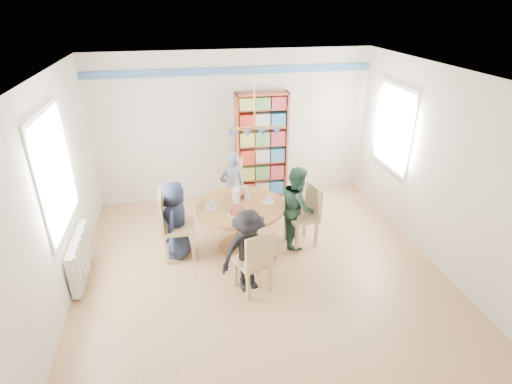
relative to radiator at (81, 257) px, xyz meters
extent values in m
plane|color=tan|center=(2.42, -0.30, -0.35)|extent=(5.00, 5.00, 0.00)
plane|color=white|center=(2.42, -0.30, 2.35)|extent=(5.00, 5.00, 0.00)
plane|color=silver|center=(2.42, 2.20, 1.00)|extent=(5.00, 0.00, 5.00)
plane|color=silver|center=(2.42, -2.80, 1.00)|extent=(5.00, 0.00, 5.00)
plane|color=silver|center=(-0.08, -0.30, 1.00)|extent=(0.00, 5.00, 5.00)
plane|color=silver|center=(4.92, -0.30, 1.00)|extent=(0.00, 5.00, 5.00)
cube|color=#376098|center=(2.42, 2.18, 2.00)|extent=(5.00, 0.02, 0.12)
cube|color=white|center=(-0.07, 0.00, 1.25)|extent=(0.03, 1.32, 1.52)
cube|color=white|center=(-0.05, 0.00, 1.25)|extent=(0.01, 1.20, 1.40)
cube|color=white|center=(4.90, 1.00, 1.20)|extent=(0.03, 1.12, 1.42)
cube|color=white|center=(4.88, 1.00, 1.20)|extent=(0.01, 1.00, 1.30)
cylinder|color=gold|center=(2.42, 0.20, 1.98)|extent=(0.01, 0.01, 0.75)
cylinder|color=gold|center=(2.42, 0.20, 1.60)|extent=(0.80, 0.02, 0.02)
cone|color=#3D5CAC|center=(2.12, 0.20, 1.52)|extent=(0.11, 0.11, 0.10)
cone|color=#3D5CAC|center=(2.32, 0.20, 1.52)|extent=(0.11, 0.11, 0.10)
cone|color=#3D5CAC|center=(2.52, 0.20, 1.52)|extent=(0.11, 0.11, 0.10)
cone|color=#3D5CAC|center=(2.72, 0.20, 1.52)|extent=(0.11, 0.11, 0.10)
cube|color=silver|center=(0.00, 0.00, 0.00)|extent=(0.10, 1.00, 0.60)
cube|color=silver|center=(0.06, -0.40, 0.00)|extent=(0.02, 0.06, 0.56)
cube|color=silver|center=(0.06, -0.20, 0.00)|extent=(0.02, 0.06, 0.56)
cube|color=silver|center=(0.06, 0.00, 0.00)|extent=(0.02, 0.06, 0.56)
cube|color=silver|center=(0.06, 0.20, 0.00)|extent=(0.02, 0.06, 0.56)
cube|color=silver|center=(0.06, 0.40, 0.00)|extent=(0.02, 0.06, 0.56)
cylinder|color=brown|center=(2.23, 0.32, 0.37)|extent=(1.30, 1.30, 0.05)
cylinder|color=brown|center=(2.23, 0.32, 0.00)|extent=(0.16, 0.16, 0.70)
cylinder|color=brown|center=(2.23, 0.32, -0.33)|extent=(0.70, 0.70, 0.04)
cube|color=tan|center=(1.31, 0.29, 0.15)|extent=(0.46, 0.46, 0.06)
cube|color=tan|center=(1.10, 0.29, 0.42)|extent=(0.04, 0.46, 0.55)
cube|color=tan|center=(1.50, 0.11, -0.11)|extent=(0.04, 0.04, 0.48)
cube|color=tan|center=(1.50, 0.48, -0.11)|extent=(0.04, 0.04, 0.48)
cube|color=tan|center=(1.12, 0.11, -0.11)|extent=(0.04, 0.04, 0.48)
cube|color=tan|center=(1.12, 0.48, -0.11)|extent=(0.04, 0.04, 0.48)
cube|color=tan|center=(3.16, 0.28, 0.11)|extent=(0.51, 0.51, 0.05)
cube|color=tan|center=(3.35, 0.33, 0.36)|extent=(0.14, 0.42, 0.51)
cube|color=tan|center=(2.95, 0.41, -0.13)|extent=(0.05, 0.05, 0.44)
cube|color=tan|center=(3.03, 0.07, -0.13)|extent=(0.05, 0.05, 0.44)
cube|color=tan|center=(3.29, 0.49, -0.13)|extent=(0.05, 0.05, 0.44)
cube|color=tan|center=(3.37, 0.16, -0.13)|extent=(0.05, 0.05, 0.44)
cube|color=tan|center=(2.24, 1.31, 0.13)|extent=(0.48, 0.48, 0.05)
cube|color=tan|center=(2.23, 1.51, 0.40)|extent=(0.45, 0.07, 0.54)
cube|color=tan|center=(2.07, 1.11, -0.12)|extent=(0.05, 0.05, 0.46)
cube|color=tan|center=(2.44, 1.13, -0.12)|extent=(0.05, 0.05, 0.46)
cube|color=tan|center=(2.05, 1.48, -0.12)|extent=(0.05, 0.05, 0.46)
cube|color=tan|center=(2.41, 1.50, -0.12)|extent=(0.05, 0.05, 0.46)
cube|color=tan|center=(2.23, -0.65, 0.09)|extent=(0.52, 0.52, 0.05)
cube|color=tan|center=(2.29, -0.82, 0.33)|extent=(0.40, 0.18, 0.49)
cube|color=tan|center=(2.33, -0.43, -0.14)|extent=(0.05, 0.05, 0.42)
cube|color=tan|center=(2.01, -0.55, -0.14)|extent=(0.05, 0.05, 0.42)
cube|color=tan|center=(2.44, -0.74, -0.14)|extent=(0.05, 0.05, 0.42)
cube|color=tan|center=(2.13, -0.86, -0.14)|extent=(0.05, 0.05, 0.42)
imported|color=#192237|center=(1.29, 0.33, 0.24)|extent=(0.53, 0.66, 1.18)
imported|color=#1B3628|center=(3.10, 0.33, 0.28)|extent=(0.57, 0.68, 1.27)
imported|color=gray|center=(2.22, 1.20, 0.28)|extent=(0.51, 0.39, 1.25)
imported|color=black|center=(2.18, -0.62, 0.23)|extent=(0.83, 0.60, 1.16)
cube|color=brown|center=(2.44, 2.04, 0.65)|extent=(0.04, 0.28, 1.99)
cube|color=brown|center=(3.36, 2.04, 0.65)|extent=(0.04, 0.28, 1.99)
cube|color=brown|center=(2.90, 2.04, 1.63)|extent=(0.95, 0.28, 0.04)
cube|color=brown|center=(2.90, 2.04, -0.32)|extent=(0.95, 0.28, 0.06)
cube|color=brown|center=(2.90, 2.17, 0.65)|extent=(0.95, 0.02, 1.99)
cube|color=brown|center=(2.90, 2.04, 0.03)|extent=(0.89, 0.27, 0.02)
cube|color=brown|center=(2.90, 2.04, 0.36)|extent=(0.89, 0.27, 0.02)
cube|color=brown|center=(2.90, 2.04, 0.69)|extent=(0.89, 0.27, 0.02)
cube|color=brown|center=(2.90, 2.04, 1.03)|extent=(0.89, 0.27, 0.02)
cube|color=brown|center=(2.90, 2.04, 1.36)|extent=(0.89, 0.27, 0.02)
cube|color=#A02818|center=(2.62, 2.02, -0.17)|extent=(0.26, 0.21, 0.25)
cube|color=beige|center=(2.90, 2.02, -0.17)|extent=(0.26, 0.21, 0.25)
cube|color=#286395|center=(3.19, 2.02, -0.17)|extent=(0.26, 0.21, 0.25)
cube|color=#B7B649|center=(2.62, 2.02, 0.17)|extent=(0.26, 0.21, 0.25)
cube|color=#4D7F46|center=(2.90, 2.02, 0.17)|extent=(0.26, 0.21, 0.25)
cube|color=maroon|center=(3.19, 2.02, 0.17)|extent=(0.26, 0.21, 0.25)
cube|color=#A02818|center=(2.62, 2.02, 0.50)|extent=(0.26, 0.21, 0.25)
cube|color=beige|center=(2.90, 2.02, 0.50)|extent=(0.26, 0.21, 0.25)
cube|color=#286395|center=(3.19, 2.02, 0.50)|extent=(0.26, 0.21, 0.25)
cube|color=#B7B649|center=(2.62, 2.02, 0.83)|extent=(0.26, 0.21, 0.25)
cube|color=#4D7F46|center=(2.90, 2.02, 0.83)|extent=(0.26, 0.21, 0.25)
cube|color=maroon|center=(3.19, 2.02, 0.83)|extent=(0.26, 0.21, 0.25)
cube|color=#A02818|center=(2.62, 2.02, 1.16)|extent=(0.26, 0.21, 0.25)
cube|color=beige|center=(2.90, 2.02, 1.16)|extent=(0.26, 0.21, 0.25)
cube|color=#286395|center=(3.19, 2.02, 1.16)|extent=(0.26, 0.21, 0.25)
cube|color=#B7B649|center=(2.62, 2.02, 1.47)|extent=(0.26, 0.21, 0.21)
cube|color=#4D7F46|center=(2.90, 2.02, 1.47)|extent=(0.26, 0.21, 0.21)
cube|color=maroon|center=(3.19, 2.02, 1.47)|extent=(0.26, 0.21, 0.21)
cylinder|color=white|center=(2.19, 0.40, 0.51)|extent=(0.11, 0.11, 0.21)
sphere|color=white|center=(2.19, 0.40, 0.61)|extent=(0.08, 0.08, 0.08)
cylinder|color=silver|center=(2.34, 0.43, 0.52)|extent=(0.06, 0.06, 0.25)
cylinder|color=#3D5CAC|center=(2.34, 0.43, 0.66)|extent=(0.03, 0.03, 0.03)
cylinder|color=white|center=(2.27, 0.57, 0.41)|extent=(0.26, 0.26, 0.01)
cylinder|color=maroon|center=(2.27, 0.57, 0.45)|extent=(0.21, 0.21, 0.08)
cylinder|color=white|center=(2.14, 0.06, 0.41)|extent=(0.26, 0.26, 0.01)
cylinder|color=maroon|center=(2.14, 0.06, 0.45)|extent=(0.21, 0.21, 0.08)
cylinder|color=white|center=(1.81, 0.33, 0.40)|extent=(0.18, 0.18, 0.01)
imported|color=white|center=(1.81, 0.33, 0.44)|extent=(0.11, 0.11, 0.09)
cylinder|color=white|center=(2.65, 0.33, 0.40)|extent=(0.18, 0.18, 0.01)
imported|color=white|center=(2.65, 0.33, 0.44)|extent=(0.09, 0.09, 0.08)
cylinder|color=white|center=(2.23, 0.75, 0.40)|extent=(0.18, 0.18, 0.01)
imported|color=white|center=(2.23, 0.75, 0.44)|extent=(0.11, 0.11, 0.09)
cylinder|color=white|center=(2.23, -0.10, 0.40)|extent=(0.18, 0.18, 0.01)
imported|color=white|center=(2.23, -0.10, 0.44)|extent=(0.09, 0.09, 0.08)
camera|label=1|loc=(1.46, -4.78, 3.14)|focal=28.00mm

